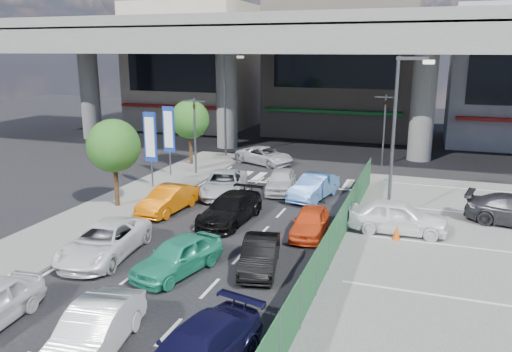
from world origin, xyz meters
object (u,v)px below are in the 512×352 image
at_px(minivan_navy_back, 197,351).
at_px(taxi_orange_left, 168,199).
at_px(hatch_black_mid_right, 260,255).
at_px(parked_sedan_white, 398,216).
at_px(signboard_far, 169,131).
at_px(taxi_teal_mid, 178,256).
at_px(wagon_silver_front_left, 224,184).
at_px(traffic_light_right, 385,112).
at_px(hatch_white_back_mid, 94,331).
at_px(signboard_near, 150,139).
at_px(taxi_orange_right, 310,222).
at_px(sedan_white_front_mid, 281,181).
at_px(kei_truck_front_right, 314,187).
at_px(sedan_white_mid_left, 104,241).
at_px(street_lamp_right, 398,128).
at_px(traffic_cone, 397,232).
at_px(sedan_black_mid, 230,209).
at_px(traffic_light_left, 194,117).
at_px(tree_far, 190,120).
at_px(street_lamp_left, 227,97).
at_px(tree_near, 114,146).
at_px(crossing_wagon_silver, 264,156).

bearing_deg(minivan_navy_back, taxi_orange_left, 134.10).
distance_m(hatch_black_mid_right, parked_sedan_white, 7.49).
height_order(signboard_far, taxi_teal_mid, signboard_far).
height_order(taxi_teal_mid, wagon_silver_front_left, same).
height_order(traffic_light_right, hatch_white_back_mid, traffic_light_right).
relative_size(signboard_near, hatch_black_mid_right, 1.26).
xyz_separation_m(minivan_navy_back, taxi_orange_right, (0.47, 10.87, -0.03)).
relative_size(signboard_far, minivan_navy_back, 1.03).
bearing_deg(sedan_white_front_mid, signboard_far, 161.18).
bearing_deg(taxi_teal_mid, kei_truck_front_right, 90.51).
bearing_deg(sedan_white_front_mid, sedan_white_mid_left, -119.87).
relative_size(traffic_light_right, street_lamp_right, 0.65).
xyz_separation_m(sedan_white_front_mid, parked_sedan_white, (7.07, -4.96, 0.14)).
bearing_deg(traffic_cone, taxi_teal_mid, -141.24).
relative_size(street_lamp_right, parked_sedan_white, 1.77).
height_order(traffic_light_right, sedan_black_mid, traffic_light_right).
bearing_deg(signboard_near, minivan_navy_back, -55.94).
xyz_separation_m(hatch_white_back_mid, hatch_black_mid_right, (2.59, 6.75, -0.07)).
height_order(traffic_light_right, taxi_teal_mid, traffic_light_right).
distance_m(traffic_light_left, traffic_cone, 16.32).
xyz_separation_m(tree_far, sedan_white_front_mid, (8.24, -4.65, -2.70)).
bearing_deg(street_lamp_left, signboard_near, -94.99).
bearing_deg(tree_near, hatch_white_back_mid, -58.32).
bearing_deg(taxi_teal_mid, signboard_far, 133.70).
xyz_separation_m(signboard_near, taxi_orange_right, (10.95, -4.63, -2.43)).
relative_size(street_lamp_left, minivan_navy_back, 1.76).
bearing_deg(tree_far, street_lamp_right, -29.58).
distance_m(sedan_black_mid, sedan_white_front_mid, 6.06).
xyz_separation_m(sedan_black_mid, traffic_cone, (7.93, 0.09, -0.29)).
height_order(traffic_light_left, sedan_white_mid_left, traffic_light_left).
height_order(street_lamp_right, kei_truck_front_right, street_lamp_right).
relative_size(hatch_black_mid_right, taxi_orange_left, 0.91).
relative_size(traffic_light_left, street_lamp_right, 0.65).
bearing_deg(wagon_silver_front_left, taxi_orange_right, -50.94).
xyz_separation_m(traffic_light_left, signboard_far, (-1.40, -1.01, -0.87)).
xyz_separation_m(street_lamp_right, parked_sedan_white, (0.34, -1.10, -3.94)).
xyz_separation_m(taxi_teal_mid, wagon_silver_front_left, (-2.41, 10.32, 0.00)).
xyz_separation_m(signboard_far, hatch_white_back_mid, (7.78, -18.63, -2.37)).
distance_m(traffic_light_left, parked_sedan_white, 15.75).
bearing_deg(taxi_teal_mid, taxi_orange_right, 69.37).
relative_size(tree_far, kei_truck_front_right, 1.15).
bearing_deg(hatch_black_mid_right, hatch_white_back_mid, -123.39).
bearing_deg(kei_truck_front_right, tree_far, 164.97).
height_order(street_lamp_left, wagon_silver_front_left, street_lamp_left).
relative_size(taxi_orange_left, sedan_white_front_mid, 1.01).
bearing_deg(crossing_wagon_silver, signboard_far, 162.92).
xyz_separation_m(tree_near, minivan_navy_back, (10.28, -11.51, -2.73)).
relative_size(taxi_teal_mid, wagon_silver_front_left, 0.82).
relative_size(traffic_light_left, sedan_white_mid_left, 1.05).
height_order(wagon_silver_front_left, kei_truck_front_right, same).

